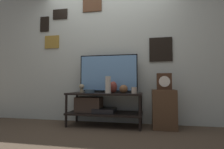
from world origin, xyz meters
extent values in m
plane|color=#4C3D2D|center=(0.00, 0.00, 0.00)|extent=(12.00, 12.00, 0.00)
cube|color=beige|center=(0.00, 0.60, 1.35)|extent=(6.40, 0.06, 2.70)
cube|color=black|center=(-1.34, 0.55, 1.93)|extent=(0.19, 0.02, 0.31)
cube|color=beige|center=(-1.34, 0.55, 1.93)|extent=(0.15, 0.01, 0.27)
cube|color=olive|center=(-1.17, 0.55, 1.55)|extent=(0.30, 0.02, 0.26)
cube|color=#2D2D33|center=(-1.17, 0.55, 1.55)|extent=(0.27, 0.01, 0.22)
cube|color=#4C2D19|center=(-0.32, 0.55, 2.34)|extent=(0.38, 0.02, 0.45)
cube|color=white|center=(-0.32, 0.55, 2.34)|extent=(0.34, 0.01, 0.41)
cube|color=black|center=(0.96, 0.55, 1.32)|extent=(0.40, 0.02, 0.43)
cube|color=beige|center=(0.96, 0.55, 1.32)|extent=(0.36, 0.01, 0.39)
cube|color=black|center=(-0.99, 0.55, 2.11)|extent=(0.31, 0.02, 0.20)
cube|color=slate|center=(-0.99, 0.55, 2.11)|extent=(0.27, 0.01, 0.16)
cube|color=black|center=(0.00, 0.29, 0.54)|extent=(1.26, 0.51, 0.03)
cube|color=black|center=(0.00, 0.29, 0.21)|extent=(1.26, 0.51, 0.03)
cylinder|color=black|center=(-0.60, 0.07, 0.28)|extent=(0.04, 0.04, 0.56)
cylinder|color=black|center=(0.60, 0.07, 0.28)|extent=(0.04, 0.04, 0.56)
cylinder|color=black|center=(-0.60, 0.52, 0.28)|extent=(0.04, 0.04, 0.56)
cylinder|color=black|center=(0.60, 0.52, 0.28)|extent=(0.04, 0.04, 0.56)
cube|color=black|center=(0.00, 0.29, 0.26)|extent=(0.36, 0.35, 0.07)
cube|color=#47382D|center=(-0.28, 0.29, 0.35)|extent=(0.44, 0.28, 0.25)
cylinder|color=black|center=(-0.25, 0.41, 0.57)|extent=(0.05, 0.05, 0.02)
cylinder|color=black|center=(0.32, 0.41, 0.57)|extent=(0.05, 0.05, 0.02)
cube|color=black|center=(0.04, 0.41, 0.90)|extent=(1.04, 0.04, 0.65)
cube|color=#6B9ED1|center=(0.04, 0.39, 0.90)|extent=(1.00, 0.01, 0.61)
ellipsoid|color=brown|center=(0.15, 0.27, 0.65)|extent=(0.14, 0.14, 0.20)
cylinder|color=#2D4251|center=(-0.22, 0.14, 0.59)|extent=(0.16, 0.16, 0.06)
sphere|color=brown|center=(0.33, 0.23, 0.63)|extent=(0.14, 0.14, 0.14)
cylinder|color=beige|center=(0.10, 0.10, 0.69)|extent=(0.09, 0.09, 0.27)
cylinder|color=#C1B29E|center=(0.51, 0.18, 0.61)|extent=(0.09, 0.09, 0.10)
cylinder|color=tan|center=(-0.42, 0.30, 0.59)|extent=(0.06, 0.06, 0.06)
sphere|color=tan|center=(-0.42, 0.30, 0.66)|extent=(0.09, 0.09, 0.09)
cube|color=#513823|center=(0.97, 0.34, 0.31)|extent=(0.37, 0.42, 0.62)
cube|color=#422819|center=(0.99, 0.33, 0.75)|extent=(0.23, 0.10, 0.27)
cylinder|color=white|center=(0.99, 0.28, 0.75)|extent=(0.17, 0.01, 0.17)
camera|label=1|loc=(0.71, -2.62, 0.71)|focal=28.00mm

